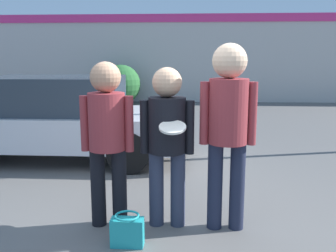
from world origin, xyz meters
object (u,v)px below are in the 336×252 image
person_middle_with_frisbee (167,134)px  shrub (121,84)px  parked_car_near (58,117)px  person_left (107,130)px  handbag (127,231)px  person_right (228,119)px

person_middle_with_frisbee → shrub: bearing=103.3°
parked_car_near → shrub: size_ratio=2.97×
person_left → person_middle_with_frisbee: 0.60m
parked_car_near → handbag: (1.70, -2.98, -0.55)m
parked_car_near → handbag: size_ratio=13.98×
person_middle_with_frisbee → parked_car_near: 3.24m
person_left → person_right: (1.19, 0.01, 0.13)m
person_right → handbag: size_ratio=6.07×
person_middle_with_frisbee → parked_car_near: person_middle_with_frisbee is taller
person_middle_with_frisbee → person_right: size_ratio=0.88×
parked_car_near → person_middle_with_frisbee: bearing=-51.0°
person_right → shrub: person_right is taller
shrub → person_right: bearing=-73.6°
person_left → person_right: 1.20m
handbag → parked_car_near: bearing=119.7°
person_right → parked_car_near: person_right is taller
person_right → shrub: (-2.94, 9.99, -0.41)m
parked_car_near → shrub: (-0.32, 7.44, 0.02)m
person_left → person_right: bearing=0.4°
shrub → handbag: bearing=-79.1°
person_right → parked_car_near: size_ratio=0.43×
person_left → shrub: size_ratio=1.17×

